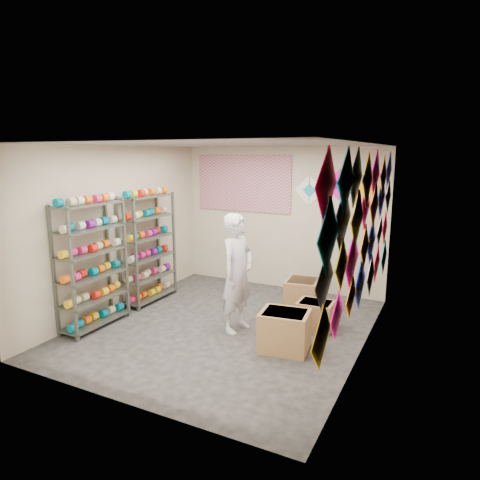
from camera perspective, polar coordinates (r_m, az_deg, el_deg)
The scene contains 12 objects.
ground at distance 6.62m, azimuth -1.98°, elevation -11.49°, with size 4.50×4.50×0.00m, color black.
room_walls at distance 6.16m, azimuth -2.08°, elevation 2.73°, with size 4.50×4.50×4.50m.
shelf_rack_front at distance 6.71m, azimuth -19.13°, elevation -3.25°, with size 0.40×1.10×1.90m, color #4C5147.
shelf_rack_back at distance 7.64m, azimuth -12.19°, elevation -1.11°, with size 0.40×1.10×1.90m, color #4C5147.
string_spools at distance 7.14m, azimuth -15.47°, elevation -1.37°, with size 0.12×2.36×0.12m.
kite_wall_display at distance 5.44m, azimuth 16.21°, elevation 1.54°, with size 0.05×4.30×2.07m.
back_wall_kites at distance 7.83m, azimuth 12.79°, elevation 6.62°, with size 1.60×0.02×0.68m.
poster at distance 8.46m, azimuth 0.41°, elevation 7.54°, with size 2.00×0.01×1.10m, color #704595.
shopkeeper at distance 6.23m, azimuth -0.35°, elevation -4.45°, with size 0.50×0.69×1.75m, color silver.
carton_a at distance 5.85m, azimuth 5.96°, elevation -11.94°, with size 0.63×0.53×0.53m, color olive.
carton_b at distance 6.57m, azimuth 10.01°, elevation -9.86°, with size 0.51×0.42×0.42m, color olive.
carton_c at distance 7.34m, azimuth 8.28°, elevation -7.16°, with size 0.52×0.58×0.50m, color olive.
Camera 1 is at (2.93, -5.34, 2.59)m, focal length 32.00 mm.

